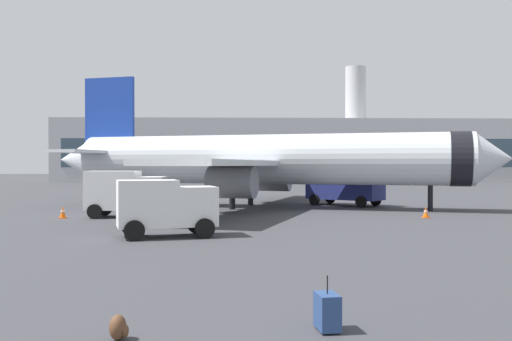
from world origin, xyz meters
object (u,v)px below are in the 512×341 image
at_px(service_truck, 126,192).
at_px(fuel_truck, 344,183).
at_px(safety_cone_mid, 63,212).
at_px(airplane_at_gate, 264,160).
at_px(traveller_backpack, 119,328).
at_px(cargo_van, 165,205).
at_px(rolling_suitcase, 327,311).
at_px(safety_cone_near, 426,212).

xyz_separation_m(service_truck, fuel_truck, (15.61, 9.80, 0.16)).
bearing_deg(safety_cone_mid, airplane_at_gate, 33.23).
distance_m(fuel_truck, traveller_backpack, 36.56).
distance_m(cargo_van, rolling_suitcase, 15.67).
xyz_separation_m(service_truck, cargo_van, (3.69, -9.81, -0.16)).
relative_size(fuel_truck, cargo_van, 1.29).
xyz_separation_m(safety_cone_mid, traveller_backpack, (8.42, -24.53, -0.14)).
height_order(fuel_truck, safety_cone_near, fuel_truck).
bearing_deg(service_truck, traveller_backpack, -79.40).
distance_m(service_truck, cargo_van, 10.48).
distance_m(airplane_at_gate, traveller_backpack, 33.36).
relative_size(safety_cone_near, safety_cone_mid, 0.93).
xyz_separation_m(service_truck, traveller_backpack, (4.69, -25.06, -1.37)).
bearing_deg(rolling_suitcase, fuel_truck, 78.63).
bearing_deg(safety_cone_near, airplane_at_gate, 137.28).
height_order(service_truck, cargo_van, service_truck).
height_order(fuel_truck, cargo_van, fuel_truck).
xyz_separation_m(airplane_at_gate, service_truck, (-9.04, -7.83, -2.05)).
height_order(fuel_truck, traveller_backpack, fuel_truck).
bearing_deg(fuel_truck, rolling_suitcase, -101.37).
bearing_deg(safety_cone_near, safety_cone_mid, 178.72).
bearing_deg(rolling_suitcase, service_truck, 109.45).
xyz_separation_m(safety_cone_mid, rolling_suitcase, (12.42, -24.09, 0.02)).
relative_size(service_truck, cargo_van, 1.03).
height_order(safety_cone_near, rolling_suitcase, rolling_suitcase).
distance_m(fuel_truck, safety_cone_mid, 21.97).
distance_m(airplane_at_gate, fuel_truck, 7.12).
distance_m(service_truck, safety_cone_near, 18.70).
distance_m(cargo_van, safety_cone_mid, 11.93).
bearing_deg(fuel_truck, safety_cone_mid, -151.89).
bearing_deg(airplane_at_gate, safety_cone_mid, -146.77).
bearing_deg(safety_cone_mid, rolling_suitcase, -62.73).
relative_size(service_truck, fuel_truck, 0.80).
height_order(airplane_at_gate, service_truck, airplane_at_gate).
xyz_separation_m(safety_cone_near, safety_cone_mid, (-22.36, 0.50, 0.03)).
bearing_deg(cargo_van, fuel_truck, 58.70).
bearing_deg(traveller_backpack, safety_cone_near, 59.88).
xyz_separation_m(cargo_van, safety_cone_mid, (-7.41, 9.28, -1.08)).
xyz_separation_m(safety_cone_near, traveller_backpack, (-13.94, -24.03, -0.11)).
bearing_deg(traveller_backpack, service_truck, 100.60).
bearing_deg(cargo_van, airplane_at_gate, 73.13).
height_order(cargo_van, traveller_backpack, cargo_van).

